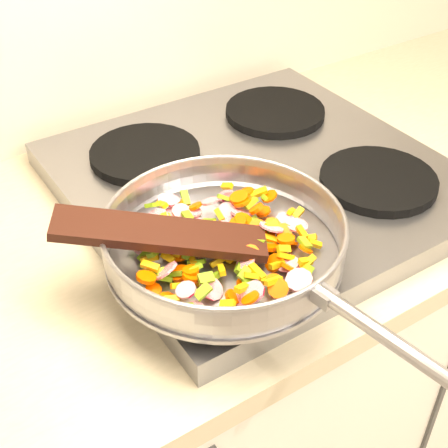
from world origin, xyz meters
TOP-DOWN VIEW (x-y plane):
  - cooktop at (-0.70, 1.67)m, footprint 0.60×0.60m
  - grate_fl at (-0.84, 1.52)m, footprint 0.19×0.19m
  - grate_fr at (-0.56, 1.52)m, footprint 0.19×0.19m
  - grate_bl at (-0.84, 1.81)m, footprint 0.19×0.19m
  - grate_br at (-0.56, 1.81)m, footprint 0.19×0.19m
  - saute_pan at (-0.88, 1.50)m, footprint 0.37×0.53m
  - vegetable_heap at (-0.88, 1.50)m, footprint 0.27×0.28m
  - wooden_spatula at (-0.95, 1.53)m, footprint 0.27×0.19m

SIDE VIEW (x-z plane):
  - cooktop at x=-0.70m, z-range 0.90..0.94m
  - grate_fl at x=-0.84m, z-range 0.94..0.96m
  - grate_fr at x=-0.56m, z-range 0.94..0.96m
  - grate_bl at x=-0.84m, z-range 0.94..0.96m
  - grate_br at x=-0.56m, z-range 0.94..0.96m
  - vegetable_heap at x=-0.88m, z-range 0.95..1.00m
  - saute_pan at x=-0.88m, z-range 0.96..1.02m
  - wooden_spatula at x=-0.95m, z-range 0.97..1.04m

